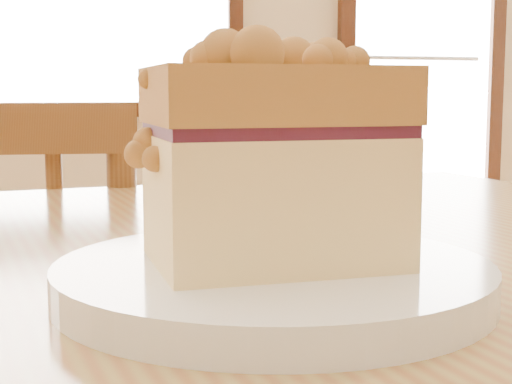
% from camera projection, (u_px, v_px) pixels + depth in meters
% --- Properties ---
extents(entry_door, '(1.08, 0.06, 2.29)m').
position_uv_depth(entry_door, '(423.00, 34.00, 4.63)').
color(entry_door, white).
rests_on(entry_door, ground).
extents(plate, '(0.22, 0.22, 0.02)m').
position_uv_depth(plate, '(273.00, 281.00, 0.40)').
color(plate, white).
rests_on(plate, cafe_table_main).
extents(cake_slice, '(0.13, 0.09, 0.12)m').
position_uv_depth(cake_slice, '(272.00, 153.00, 0.39)').
color(cake_slice, '#FFDD90').
rests_on(cake_slice, plate).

